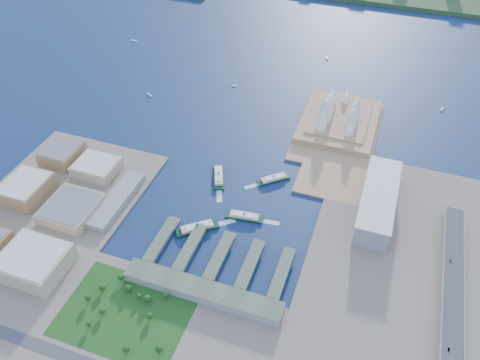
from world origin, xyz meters
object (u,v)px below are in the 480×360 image
at_px(toaster_building, 378,202).
at_px(ferry_b, 274,178).
at_px(ferry_d, 244,215).
at_px(ferry_a, 219,175).
at_px(car_b, 449,349).
at_px(car_c, 451,260).
at_px(opera_house, 341,109).
at_px(ferry_c, 197,227).

distance_m(toaster_building, ferry_b, 159.62).
relative_size(toaster_building, ferry_d, 2.83).
bearing_deg(toaster_building, ferry_a, -178.39).
bearing_deg(car_b, toaster_building, 116.90).
height_order(ferry_a, car_c, car_c).
relative_size(ferry_a, ferry_d, 1.07).
relative_size(opera_house, ferry_d, 3.29).
xyz_separation_m(toaster_building, car_b, (101.00, -199.08, -4.94)).
height_order(toaster_building, ferry_c, toaster_building).
xyz_separation_m(opera_house, toaster_building, (90.00, -200.00, -11.50)).
distance_m(ferry_b, car_c, 273.78).
relative_size(toaster_building, ferry_b, 2.96).
xyz_separation_m(toaster_building, car_c, (101.00, -71.52, -4.93)).
bearing_deg(car_c, opera_house, -54.88).
distance_m(ferry_b, ferry_d, 92.92).
bearing_deg(toaster_building, opera_house, 114.23).
xyz_separation_m(toaster_building, ferry_a, (-240.60, -6.74, -14.96)).
xyz_separation_m(ferry_c, car_c, (330.11, 46.03, 9.90)).
relative_size(opera_house, ferry_c, 3.00).
height_order(car_b, car_c, car_c).
bearing_deg(ferry_c, car_b, -142.21).
xyz_separation_m(ferry_d, car_b, (275.60, -124.26, 10.39)).
xyz_separation_m(ferry_c, ferry_d, (54.52, 42.74, -0.50)).
bearing_deg(toaster_building, ferry_b, 174.00).
relative_size(opera_house, toaster_building, 1.16).
bearing_deg(toaster_building, car_b, -63.10).
distance_m(opera_house, toaster_building, 219.62).
distance_m(opera_house, ferry_a, 257.14).
bearing_deg(ferry_a, ferry_d, -68.62).
bearing_deg(ferry_d, ferry_a, 37.51).
distance_m(ferry_d, car_b, 302.49).
bearing_deg(toaster_building, car_c, -35.30).
height_order(opera_house, toaster_building, opera_house).
bearing_deg(ferry_b, car_c, 30.14).
xyz_separation_m(opera_house, ferry_d, (-84.60, -274.82, -26.83)).
bearing_deg(opera_house, ferry_d, -107.11).
distance_m(opera_house, car_b, 442.74).
xyz_separation_m(opera_house, ferry_c, (-139.11, -317.56, -26.33)).
height_order(toaster_building, car_b, toaster_building).
bearing_deg(ferry_b, ferry_a, -115.28).
xyz_separation_m(ferry_b, ferry_c, (-71.13, -134.16, 0.71)).
bearing_deg(opera_house, ferry_c, -113.66).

